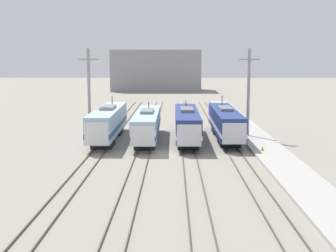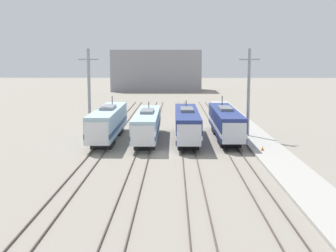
# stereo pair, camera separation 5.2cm
# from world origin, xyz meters

# --- Properties ---
(ground_plane) EXTENTS (400.00, 400.00, 0.00)m
(ground_plane) POSITION_xyz_m (0.00, 0.00, 0.00)
(ground_plane) COLOR gray
(rail_pair_far_left) EXTENTS (1.50, 120.00, 0.15)m
(rail_pair_far_left) POSITION_xyz_m (-7.48, 0.00, 0.07)
(rail_pair_far_left) COLOR #4C4238
(rail_pair_far_left) RESTS_ON ground_plane
(rail_pair_center_left) EXTENTS (1.51, 120.00, 0.15)m
(rail_pair_center_left) POSITION_xyz_m (-2.49, 0.00, 0.07)
(rail_pair_center_left) COLOR #4C4238
(rail_pair_center_left) RESTS_ON ground_plane
(rail_pair_center_right) EXTENTS (1.51, 120.00, 0.15)m
(rail_pair_center_right) POSITION_xyz_m (2.49, 0.00, 0.07)
(rail_pair_center_right) COLOR #4C4238
(rail_pair_center_right) RESTS_ON ground_plane
(rail_pair_far_right) EXTENTS (1.50, 120.00, 0.15)m
(rail_pair_far_right) POSITION_xyz_m (7.48, 0.00, 0.07)
(rail_pair_far_right) COLOR #4C4238
(rail_pair_far_right) RESTS_ON ground_plane
(locomotive_far_left) EXTENTS (2.88, 18.56, 5.25)m
(locomotive_far_left) POSITION_xyz_m (-7.48, 8.13, 2.22)
(locomotive_far_left) COLOR #232326
(locomotive_far_left) RESTS_ON ground_plane
(locomotive_center_left) EXTENTS (2.84, 18.01, 4.58)m
(locomotive_center_left) POSITION_xyz_m (-2.49, 7.56, 2.04)
(locomotive_center_left) COLOR #232326
(locomotive_center_left) RESTS_ON ground_plane
(locomotive_center_right) EXTENTS (2.90, 18.65, 4.69)m
(locomotive_center_right) POSITION_xyz_m (2.49, 7.95, 2.12)
(locomotive_center_right) COLOR black
(locomotive_center_right) RESTS_ON ground_plane
(locomotive_far_right) EXTENTS (2.93, 18.88, 5.21)m
(locomotive_far_right) POSITION_xyz_m (7.48, 9.38, 2.11)
(locomotive_far_right) COLOR black
(locomotive_far_right) RESTS_ON ground_plane
(catenary_tower_left) EXTENTS (2.61, 0.39, 11.55)m
(catenary_tower_left) POSITION_xyz_m (-10.18, 10.50, 5.94)
(catenary_tower_left) COLOR gray
(catenary_tower_left) RESTS_ON ground_plane
(catenary_tower_right) EXTENTS (2.61, 0.39, 11.55)m
(catenary_tower_right) POSITION_xyz_m (10.52, 10.50, 5.94)
(catenary_tower_right) COLOR gray
(catenary_tower_right) RESTS_ON ground_plane
(platform) EXTENTS (4.00, 120.00, 0.29)m
(platform) POSITION_xyz_m (11.47, 0.00, 0.14)
(platform) COLOR #A8A59E
(platform) RESTS_ON ground_plane
(traffic_cone) EXTENTS (0.35, 0.35, 0.48)m
(traffic_cone) POSITION_xyz_m (10.58, 0.30, 0.53)
(traffic_cone) COLOR orange
(traffic_cone) RESTS_ON platform
(depot_building) EXTENTS (28.07, 15.90, 12.90)m
(depot_building) POSITION_xyz_m (-4.75, 101.69, 6.45)
(depot_building) COLOR gray
(depot_building) RESTS_ON ground_plane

